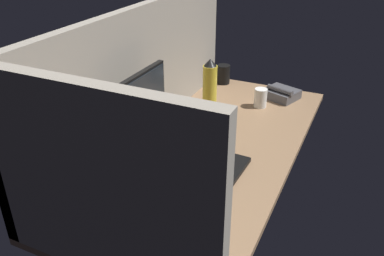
# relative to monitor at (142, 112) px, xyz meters

# --- Properties ---
(ground_plane) EXTENTS (1.80, 0.80, 0.03)m
(ground_plane) POSITION_rel_monitor_xyz_m (0.22, -0.25, -0.24)
(ground_plane) COLOR #8C6B4C
(cubicle_wall_back) EXTENTS (1.80, 0.05, 0.65)m
(cubicle_wall_back) POSITION_rel_monitor_xyz_m (0.22, 0.12, 0.10)
(cubicle_wall_back) COLOR gray
(cubicle_wall_back) RESTS_ON ground_plane
(cubicle_wall_side) EXTENTS (0.05, 0.80, 0.65)m
(cubicle_wall_side) POSITION_rel_monitor_xyz_m (-0.66, -0.25, 0.10)
(cubicle_wall_side) COLOR gray
(cubicle_wall_side) RESTS_ON ground_plane
(monitor) EXTENTS (0.39, 0.18, 0.41)m
(monitor) POSITION_rel_monitor_xyz_m (0.00, 0.00, 0.00)
(monitor) COLOR black
(monitor) RESTS_ON ground_plane
(keyboard) EXTENTS (0.37, 0.14, 0.02)m
(keyboard) POSITION_rel_monitor_xyz_m (-0.02, -0.40, -0.22)
(keyboard) COLOR black
(keyboard) RESTS_ON ground_plane
(mouse) EXTENTS (0.09, 0.11, 0.03)m
(mouse) POSITION_rel_monitor_xyz_m (-0.31, -0.38, -0.21)
(mouse) COLOR black
(mouse) RESTS_ON ground_plane
(mug_black_travel) EXTENTS (0.09, 0.09, 0.13)m
(mug_black_travel) POSITION_rel_monitor_xyz_m (1.03, -0.00, -0.16)
(mug_black_travel) COLOR black
(mug_black_travel) RESTS_ON ground_plane
(mug_ceramic_white) EXTENTS (0.07, 0.07, 0.11)m
(mug_ceramic_white) POSITION_rel_monitor_xyz_m (0.76, -0.34, -0.17)
(mug_ceramic_white) COLOR white
(mug_ceramic_white) RESTS_ON ground_plane
(lava_lamp) EXTENTS (0.11, 0.11, 0.35)m
(lava_lamp) POSITION_rel_monitor_xyz_m (0.49, -0.13, -0.08)
(lava_lamp) COLOR black
(lava_lamp) RESTS_ON ground_plane
(desk_phone) EXTENTS (0.22, 0.24, 0.09)m
(desk_phone) POSITION_rel_monitor_xyz_m (0.94, -0.42, -0.19)
(desk_phone) COLOR #4C4C51
(desk_phone) RESTS_ON ground_plane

